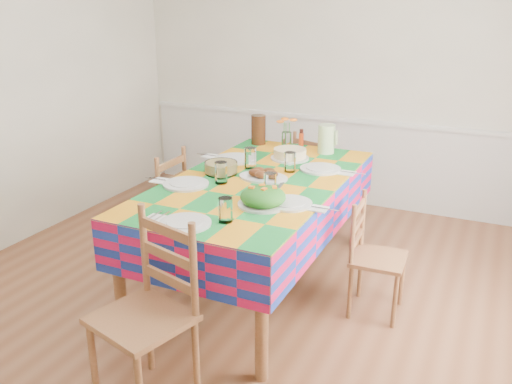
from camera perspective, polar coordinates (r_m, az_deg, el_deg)
room at (r=3.48m, az=-3.43°, el=7.32°), size 4.58×5.08×2.78m
wainscot at (r=5.93m, az=8.22°, el=3.72°), size 4.41×0.06×0.92m
dining_table at (r=3.96m, az=0.10°, el=-0.03°), size 1.18×2.19×0.85m
setting_near_head at (r=3.18m, az=-6.06°, el=-2.74°), size 0.50×0.33×0.15m
setting_left_near at (r=3.85m, az=-6.15°, el=1.31°), size 0.59×0.35×0.16m
setting_left_far at (r=4.34m, az=-1.78°, el=3.57°), size 0.62×0.37×0.16m
setting_right_near at (r=3.52m, az=2.84°, el=-0.41°), size 0.57×0.33×0.15m
setting_right_far at (r=4.16m, az=5.75°, el=2.70°), size 0.59×0.34×0.15m
meat_platter at (r=3.95m, az=0.77°, el=1.83°), size 0.37×0.26×0.07m
salad_platter at (r=3.43m, az=0.74°, el=-0.60°), size 0.32×0.32×0.14m
pasta_bowl at (r=4.08m, az=-3.70°, el=2.58°), size 0.25×0.25×0.09m
cake at (r=4.45m, az=3.59°, el=4.00°), size 0.31×0.31×0.09m
serving_utensils at (r=3.77m, az=1.91°, el=0.52°), size 0.17×0.38×0.01m
flower_vase at (r=4.74m, az=3.22°, el=5.95°), size 0.18×0.15×0.29m
hot_sauce at (r=4.76m, az=4.78°, el=5.59°), size 0.04×0.04×0.18m
green_pitcher at (r=4.64m, az=7.41°, el=5.56°), size 0.14×0.14×0.24m
tea_pitcher at (r=4.90m, az=0.26°, el=6.58°), size 0.13×0.13×0.26m
name_card at (r=3.05m, az=-8.01°, el=-4.33°), size 0.08×0.03×0.02m
chair_near at (r=2.98m, az=-11.22°, el=-12.55°), size 0.57×0.55×1.05m
chair_far at (r=5.29m, az=6.32°, el=1.42°), size 0.51×0.50×0.91m
chair_left at (r=4.48m, az=-10.15°, el=-1.74°), size 0.41×0.43×0.98m
chair_right at (r=3.84m, az=12.23°, el=-6.74°), size 0.37×0.39×0.84m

